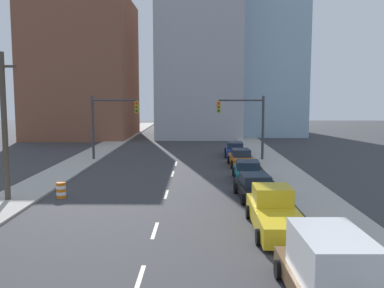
# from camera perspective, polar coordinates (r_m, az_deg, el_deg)

# --- Properties ---
(sidewalk_left) EXTENTS (3.03, 88.38, 0.14)m
(sidewalk_left) POSITION_cam_1_polar(r_m,az_deg,el_deg) (50.23, -11.59, -0.51)
(sidewalk_left) COLOR #ADA89E
(sidewalk_left) RESTS_ON ground
(sidewalk_right) EXTENTS (3.03, 88.38, 0.14)m
(sidewalk_right) POSITION_cam_1_polar(r_m,az_deg,el_deg) (49.55, 8.70, -0.54)
(sidewalk_right) COLOR #ADA89E
(sidewalk_right) RESTS_ON ground
(lane_stripe_at_9m) EXTENTS (0.16, 2.40, 0.01)m
(lane_stripe_at_9m) POSITION_cam_1_polar(r_m,az_deg,el_deg) (14.94, -7.04, -17.53)
(lane_stripe_at_9m) COLOR beige
(lane_stripe_at_9m) RESTS_ON ground
(lane_stripe_at_14m) EXTENTS (0.16, 2.40, 0.01)m
(lane_stripe_at_14m) POSITION_cam_1_polar(r_m,az_deg,el_deg) (19.79, -4.97, -11.39)
(lane_stripe_at_14m) COLOR beige
(lane_stripe_at_14m) RESTS_ON ground
(lane_stripe_at_21m) EXTENTS (0.16, 2.40, 0.01)m
(lane_stripe_at_21m) POSITION_cam_1_polar(r_m,az_deg,el_deg) (26.63, -3.45, -6.69)
(lane_stripe_at_21m) COLOR beige
(lane_stripe_at_21m) RESTS_ON ground
(lane_stripe_at_28m) EXTENTS (0.16, 2.40, 0.01)m
(lane_stripe_at_28m) POSITION_cam_1_polar(r_m,az_deg,el_deg) (33.42, -2.58, -3.98)
(lane_stripe_at_28m) COLOR beige
(lane_stripe_at_28m) RESTS_ON ground
(lane_stripe_at_33m) EXTENTS (0.16, 2.40, 0.01)m
(lane_stripe_at_33m) POSITION_cam_1_polar(r_m,az_deg,el_deg) (38.41, -2.15, -2.61)
(lane_stripe_at_33m) COLOR beige
(lane_stripe_at_33m) RESTS_ON ground
(building_brick_left) EXTENTS (14.00, 16.00, 19.84)m
(building_brick_left) POSITION_cam_1_polar(r_m,az_deg,el_deg) (65.36, -14.24, 9.67)
(building_brick_left) COLOR brown
(building_brick_left) RESTS_ON ground
(building_office_center) EXTENTS (12.00, 20.00, 31.63)m
(building_office_center) POSITION_cam_1_polar(r_m,az_deg,el_deg) (67.79, 0.89, 14.75)
(building_office_center) COLOR #A8A8AD
(building_office_center) RESTS_ON ground
(building_glass_right) EXTENTS (13.00, 20.00, 27.61)m
(building_glass_right) POSITION_cam_1_polar(r_m,az_deg,el_deg) (72.13, 8.45, 12.57)
(building_glass_right) COLOR #99B7CC
(building_glass_right) RESTS_ON ground
(traffic_signal_left) EXTENTS (4.41, 0.35, 6.03)m
(traffic_signal_left) POSITION_cam_1_polar(r_m,az_deg,el_deg) (40.63, -11.36, 3.33)
(traffic_signal_left) COLOR #38383D
(traffic_signal_left) RESTS_ON ground
(traffic_signal_right) EXTENTS (4.41, 0.35, 6.03)m
(traffic_signal_right) POSITION_cam_1_polar(r_m,az_deg,el_deg) (40.02, 7.65, 3.35)
(traffic_signal_right) COLOR #38383D
(traffic_signal_right) RESTS_ON ground
(utility_pole_left_mid) EXTENTS (1.60, 0.32, 8.48)m
(utility_pole_left_mid) POSITION_cam_1_polar(r_m,az_deg,el_deg) (26.31, -23.73, 2.21)
(utility_pole_left_mid) COLOR #473D33
(utility_pole_left_mid) RESTS_ON ground
(traffic_barrel) EXTENTS (0.56, 0.56, 0.95)m
(traffic_barrel) POSITION_cam_1_polar(r_m,az_deg,el_deg) (26.70, -17.05, -5.90)
(traffic_barrel) COLOR orange
(traffic_barrel) RESTS_ON ground
(box_truck_brown) EXTENTS (2.49, 5.24, 2.19)m
(box_truck_brown) POSITION_cam_1_polar(r_m,az_deg,el_deg) (13.50, 17.88, -15.79)
(box_truck_brown) COLOR brown
(box_truck_brown) RESTS_ON ground
(pickup_truck_yellow) EXTENTS (2.25, 6.08, 1.85)m
(pickup_truck_yellow) POSITION_cam_1_polar(r_m,az_deg,el_deg) (20.02, 10.96, -9.02)
(pickup_truck_yellow) COLOR gold
(pickup_truck_yellow) RESTS_ON ground
(sedan_black) EXTENTS (2.28, 4.65, 1.46)m
(sedan_black) POSITION_cam_1_polar(r_m,az_deg,el_deg) (25.61, 8.39, -5.77)
(sedan_black) COLOR black
(sedan_black) RESTS_ON ground
(sedan_teal) EXTENTS (2.26, 4.51, 1.40)m
(sedan_teal) POSITION_cam_1_polar(r_m,az_deg,el_deg) (31.02, 7.42, -3.64)
(sedan_teal) COLOR #196B75
(sedan_teal) RESTS_ON ground
(sedan_orange) EXTENTS (2.12, 4.50, 1.48)m
(sedan_orange) POSITION_cam_1_polar(r_m,az_deg,el_deg) (37.21, 6.51, -1.89)
(sedan_orange) COLOR orange
(sedan_orange) RESTS_ON ground
(sedan_blue) EXTENTS (2.26, 4.85, 1.38)m
(sedan_blue) POSITION_cam_1_polar(r_m,az_deg,el_deg) (43.42, 5.74, -0.74)
(sedan_blue) COLOR navy
(sedan_blue) RESTS_ON ground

